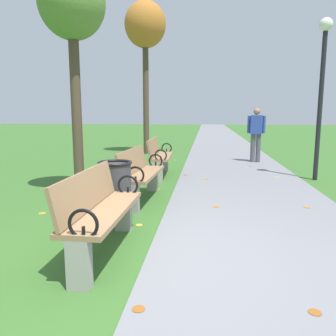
% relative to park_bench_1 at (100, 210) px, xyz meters
% --- Properties ---
extents(ground_plane, '(80.00, 80.00, 0.00)m').
position_rel_park_bench_1_xyz_m(ground_plane, '(0.50, 0.01, -0.49)').
color(ground_plane, '#386628').
extents(paved_walkway, '(2.77, 44.00, 0.02)m').
position_rel_park_bench_1_xyz_m(paved_walkway, '(1.89, 18.01, -0.48)').
color(paved_walkway, slate).
rests_on(paved_walkway, ground).
extents(park_bench_1, '(0.50, 1.61, 0.90)m').
position_rel_park_bench_1_xyz_m(park_bench_1, '(0.00, 0.00, 0.00)').
color(park_bench_1, '#93704C').
rests_on(park_bench_1, ground).
extents(park_bench_2, '(0.55, 1.62, 0.90)m').
position_rel_park_bench_1_xyz_m(park_bench_2, '(0.00, 2.23, 0.00)').
color(park_bench_2, '#93704C').
rests_on(park_bench_2, ground).
extents(park_bench_3, '(0.52, 1.61, 0.90)m').
position_rel_park_bench_1_xyz_m(park_bench_3, '(0.00, 4.56, 0.00)').
color(park_bench_3, '#93704C').
rests_on(park_bench_3, ground).
extents(tree_1, '(1.14, 1.14, 4.00)m').
position_rel_park_bench_1_xyz_m(tree_1, '(-1.21, 2.54, 2.78)').
color(tree_1, '#4C3D2D').
rests_on(tree_1, ground).
extents(tree_2, '(1.45, 1.45, 5.35)m').
position_rel_park_bench_1_xyz_m(tree_2, '(-1.09, 8.93, 3.95)').
color(tree_2, '#4C3D2D').
rests_on(tree_2, ground).
extents(pedestrian_walking, '(0.52, 0.27, 1.62)m').
position_rel_park_bench_1_xyz_m(pedestrian_walking, '(2.60, 7.05, 0.44)').
color(pedestrian_walking, '#4C4C56').
rests_on(pedestrian_walking, paved_walkway).
extents(trash_bin, '(0.48, 0.48, 0.84)m').
position_rel_park_bench_1_xyz_m(trash_bin, '(-0.15, 1.15, -0.06)').
color(trash_bin, '#38383D').
rests_on(trash_bin, ground).
extents(lamp_post, '(0.28, 0.28, 3.48)m').
position_rel_park_bench_1_xyz_m(lamp_post, '(3.57, 4.46, 1.82)').
color(lamp_post, black).
rests_on(lamp_post, ground).
extents(scattered_leaves, '(4.78, 9.31, 0.02)m').
position_rel_park_bench_1_xyz_m(scattered_leaves, '(0.82, 2.63, -0.47)').
color(scattered_leaves, gold).
rests_on(scattered_leaves, ground).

